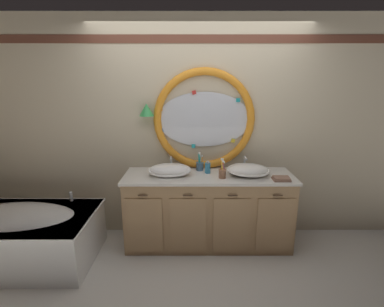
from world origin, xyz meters
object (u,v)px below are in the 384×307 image
object	(u,v)px
toothbrush_holder_right	(223,173)
folded_hand_towel	(283,179)
sink_basin_right	(249,170)
toothbrush_holder_left	(201,166)
soap_dispenser	(209,168)
bathtub	(18,233)
sink_basin_left	(171,170)

from	to	relation	value
toothbrush_holder_right	folded_hand_towel	xyz separation A→B (m)	(0.62, -0.07, -0.04)
sink_basin_right	toothbrush_holder_left	distance (m)	0.56
sink_basin_right	toothbrush_holder_right	xyz separation A→B (m)	(-0.30, -0.09, -0.01)
soap_dispenser	toothbrush_holder_right	bearing A→B (deg)	-48.71
bathtub	toothbrush_holder_left	bearing A→B (deg)	14.62
sink_basin_left	folded_hand_towel	distance (m)	1.21
bathtub	sink_basin_left	size ratio (longest dim) A/B	3.42
bathtub	toothbrush_holder_right	bearing A→B (deg)	6.14
toothbrush_holder_right	soap_dispenser	size ratio (longest dim) A/B	1.51
sink_basin_right	toothbrush_holder_left	xyz separation A→B (m)	(-0.53, 0.19, -0.01)
sink_basin_left	toothbrush_holder_left	distance (m)	0.39
bathtub	toothbrush_holder_left	world-z (taller)	toothbrush_holder_left
sink_basin_right	bathtub	bearing A→B (deg)	-172.64
sink_basin_right	toothbrush_holder_left	bearing A→B (deg)	160.64
sink_basin_left	toothbrush_holder_left	world-z (taller)	toothbrush_holder_left
sink_basin_right	toothbrush_holder_left	world-z (taller)	toothbrush_holder_left
sink_basin_left	toothbrush_holder_right	world-z (taller)	toothbrush_holder_right
toothbrush_holder_right	soap_dispenser	xyz separation A→B (m)	(-0.15, 0.17, 0.01)
toothbrush_holder_right	bathtub	bearing A→B (deg)	-173.86
sink_basin_right	folded_hand_towel	xyz separation A→B (m)	(0.33, -0.16, -0.05)
sink_basin_right	folded_hand_towel	world-z (taller)	sink_basin_right
sink_basin_right	toothbrush_holder_right	bearing A→B (deg)	-163.93
bathtub	folded_hand_towel	size ratio (longest dim) A/B	9.06
sink_basin_left	soap_dispenser	distance (m)	0.44
sink_basin_right	toothbrush_holder_right	size ratio (longest dim) A/B	2.11
toothbrush_holder_right	folded_hand_towel	size ratio (longest dim) A/B	1.25
toothbrush_holder_right	soap_dispenser	world-z (taller)	toothbrush_holder_right
sink_basin_right	sink_basin_left	bearing A→B (deg)	180.00
sink_basin_left	folded_hand_towel	xyz separation A→B (m)	(1.20, -0.16, -0.04)
sink_basin_right	folded_hand_towel	distance (m)	0.36
soap_dispenser	bathtub	bearing A→B (deg)	-168.72
bathtub	sink_basin_left	xyz separation A→B (m)	(1.60, 0.32, 0.60)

